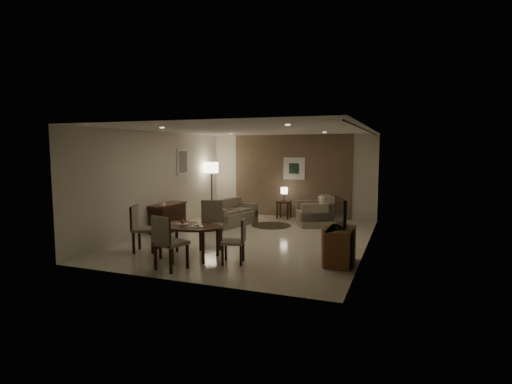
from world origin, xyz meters
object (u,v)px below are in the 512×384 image
at_px(chair_left, 145,229).
at_px(console_desk, 168,218).
at_px(floor_lamp, 212,189).
at_px(sofa, 231,213).
at_px(side_table, 284,210).
at_px(armchair, 315,211).
at_px(chair_right, 233,241).
at_px(chair_far, 211,225).
at_px(chair_near, 171,242).
at_px(tv_cabinet, 341,246).
at_px(dining_table, 189,242).

bearing_deg(chair_left, console_desk, 0.50).
distance_m(chair_left, floor_lamp, 4.71).
distance_m(sofa, side_table, 1.99).
bearing_deg(console_desk, armchair, 31.81).
xyz_separation_m(sofa, armchair, (2.30, 0.81, 0.07)).
relative_size(sofa, armchair, 1.59).
height_order(console_desk, chair_right, chair_right).
bearing_deg(sofa, chair_far, -149.93).
height_order(chair_right, floor_lamp, floor_lamp).
height_order(chair_right, sofa, chair_right).
xyz_separation_m(chair_near, chair_far, (-0.04, 1.68, 0.02)).
distance_m(tv_cabinet, chair_near, 3.24).
distance_m(console_desk, armchair, 4.20).
distance_m(chair_near, sofa, 4.42).
relative_size(dining_table, chair_near, 1.39).
bearing_deg(armchair, tv_cabinet, -5.84).
height_order(console_desk, side_table, console_desk).
xyz_separation_m(tv_cabinet, chair_right, (-1.97, -0.70, 0.09)).
bearing_deg(chair_left, chair_right, -114.10).
distance_m(chair_far, chair_left, 1.43).
bearing_deg(side_table, chair_far, -95.55).
bearing_deg(sofa, tv_cabinet, -113.28).
height_order(chair_far, side_table, chair_far).
height_order(chair_left, chair_right, chair_left).
relative_size(chair_far, floor_lamp, 0.59).
relative_size(chair_near, sofa, 0.65).
height_order(chair_near, armchair, chair_near).
height_order(chair_near, chair_left, chair_near).
xyz_separation_m(dining_table, sofa, (-0.64, 3.54, 0.04)).
height_order(dining_table, chair_right, chair_right).
xyz_separation_m(chair_far, side_table, (0.42, 4.32, -0.25)).
bearing_deg(floor_lamp, chair_near, -70.32).
bearing_deg(chair_left, floor_lamp, -10.84).
relative_size(tv_cabinet, chair_left, 0.89).
distance_m(dining_table, chair_far, 0.89).
xyz_separation_m(tv_cabinet, chair_left, (-4.13, -0.54, 0.16)).
distance_m(console_desk, dining_table, 2.86).
distance_m(chair_far, armchair, 3.84).
relative_size(tv_cabinet, floor_lamp, 0.50).
bearing_deg(chair_far, chair_left, -168.53).
distance_m(chair_far, sofa, 2.77).
bearing_deg(chair_left, sofa, -28.24).
relative_size(chair_near, chair_far, 0.97).
bearing_deg(armchair, console_desk, -83.64).
bearing_deg(sofa, side_table, -18.91).
xyz_separation_m(console_desk, tv_cabinet, (4.89, -1.50, -0.03)).
height_order(console_desk, floor_lamp, floor_lamp).
xyz_separation_m(sofa, floor_lamp, (-1.25, 1.19, 0.53)).
distance_m(chair_far, chair_right, 1.33).
bearing_deg(chair_near, floor_lamp, -55.24).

